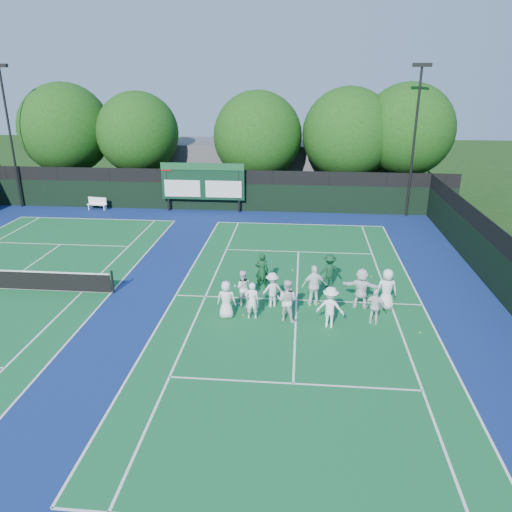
{
  "coord_description": "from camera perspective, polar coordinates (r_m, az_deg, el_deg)",
  "views": [
    {
      "loc": [
        0.07,
        -19.24,
        9.51
      ],
      "look_at": [
        -2.0,
        3.0,
        1.3
      ],
      "focal_mm": 35.0,
      "sensor_mm": 36.0,
      "label": 1
    }
  ],
  "objects": [
    {
      "name": "player_back_0",
      "position": [
        21.63,
        -1.56,
        -3.62
      ],
      "size": [
        0.82,
        0.68,
        1.57
      ],
      "primitive_type": "imported",
      "rotation": [
        0.0,
        0.0,
        3.26
      ],
      "color": "white",
      "rests_on": "ground"
    },
    {
      "name": "coach_left",
      "position": [
        23.23,
        0.68,
        -1.69
      ],
      "size": [
        0.65,
        0.45,
        1.72
      ],
      "primitive_type": "imported",
      "rotation": [
        0.0,
        0.0,
        3.2
      ],
      "color": "#0F391C",
      "rests_on": "ground"
    },
    {
      "name": "tree_e",
      "position": [
        39.82,
        17.1,
        13.36
      ],
      "size": [
        6.86,
        6.86,
        8.98
      ],
      "color": "black",
      "rests_on": "ground"
    },
    {
      "name": "light_pole_left",
      "position": [
        40.93,
        -26.49,
        13.66
      ],
      "size": [
        1.2,
        0.3,
        10.12
      ],
      "color": "black",
      "rests_on": "ground"
    },
    {
      "name": "tennis_ball_1",
      "position": [
        25.38,
        13.04,
        -2.29
      ],
      "size": [
        0.07,
        0.07,
        0.07
      ],
      "primitive_type": "sphere",
      "color": "#BACB17",
      "rests_on": "ground"
    },
    {
      "name": "player_back_2",
      "position": [
        21.62,
        6.66,
        -3.38
      ],
      "size": [
        1.15,
        0.69,
        1.83
      ],
      "primitive_type": "imported",
      "rotation": [
        0.0,
        0.0,
        3.38
      ],
      "color": "white",
      "rests_on": "ground"
    },
    {
      "name": "light_pole_right",
      "position": [
        35.87,
        17.8,
        14.12
      ],
      "size": [
        1.2,
        0.3,
        10.12
      ],
      "color": "black",
      "rests_on": "ground"
    },
    {
      "name": "scoreboard",
      "position": [
        36.29,
        -6.12,
        8.43
      ],
      "size": [
        6.0,
        0.21,
        3.55
      ],
      "color": "black",
      "rests_on": "ground"
    },
    {
      "name": "tennis_ball_2",
      "position": [
        20.62,
        18.22,
        -8.3
      ],
      "size": [
        0.07,
        0.07,
        0.07
      ],
      "primitive_type": "sphere",
      "color": "#BACB17",
      "rests_on": "ground"
    },
    {
      "name": "player_front_0",
      "position": [
        20.51,
        -3.42,
        -4.98
      ],
      "size": [
        0.79,
        0.51,
        1.61
      ],
      "primitive_type": "imported",
      "rotation": [
        0.0,
        0.0,
        3.14
      ],
      "color": "white",
      "rests_on": "ground"
    },
    {
      "name": "tree_a",
      "position": [
        43.25,
        -20.71,
        13.21
      ],
      "size": [
        7.08,
        7.08,
        8.93
      ],
      "color": "black",
      "rests_on": "ground"
    },
    {
      "name": "near_court",
      "position": [
        22.36,
        4.65,
        -5.03
      ],
      "size": [
        11.05,
        23.85,
        0.01
      ],
      "color": "#125B2D",
      "rests_on": "ground"
    },
    {
      "name": "tennis_ball_4",
      "position": [
        25.6,
        4.19,
        -1.61
      ],
      "size": [
        0.07,
        0.07,
        0.07
      ],
      "primitive_type": "sphere",
      "color": "#BACB17",
      "rests_on": "ground"
    },
    {
      "name": "tennis_ball_0",
      "position": [
        20.92,
        -1.46,
        -6.77
      ],
      "size": [
        0.07,
        0.07,
        0.07
      ],
      "primitive_type": "sphere",
      "color": "#BACB17",
      "rests_on": "ground"
    },
    {
      "name": "clubhouse",
      "position": [
        43.94,
        2.58,
        10.32
      ],
      "size": [
        18.0,
        6.0,
        4.0
      ],
      "primitive_type": "cube",
      "color": "#515156",
      "rests_on": "ground"
    },
    {
      "name": "tree_d",
      "position": [
        39.24,
        10.71,
        13.3
      ],
      "size": [
        6.9,
        6.9,
        8.67
      ],
      "color": "black",
      "rests_on": "ground"
    },
    {
      "name": "player_front_1",
      "position": [
        20.38,
        -0.46,
        -5.12
      ],
      "size": [
        0.61,
        0.42,
        1.6
      ],
      "primitive_type": "imported",
      "rotation": [
        0.0,
        0.0,
        3.21
      ],
      "color": "white",
      "rests_on": "ground"
    },
    {
      "name": "player_front_3",
      "position": [
        19.93,
        8.48,
        -5.81
      ],
      "size": [
        1.2,
        0.82,
        1.71
      ],
      "primitive_type": "imported",
      "rotation": [
        0.0,
        0.0,
        2.96
      ],
      "color": "white",
      "rests_on": "ground"
    },
    {
      "name": "player_back_1",
      "position": [
        21.42,
        1.86,
        -3.88
      ],
      "size": [
        1.16,
        0.93,
        1.57
      ],
      "primitive_type": "imported",
      "rotation": [
        0.0,
        0.0,
        3.54
      ],
      "color": "silver",
      "rests_on": "ground"
    },
    {
      "name": "player_back_3",
      "position": [
        21.76,
        11.94,
        -3.61
      ],
      "size": [
        1.73,
        0.83,
        1.79
      ],
      "primitive_type": "imported",
      "rotation": [
        0.0,
        0.0,
        2.95
      ],
      "color": "white",
      "rests_on": "ground"
    },
    {
      "name": "tennis_ball_5",
      "position": [
        22.11,
        7.15,
        -5.37
      ],
      "size": [
        0.07,
        0.07,
        0.07
      ],
      "primitive_type": "sphere",
      "color": "#BACB17",
      "rests_on": "ground"
    },
    {
      "name": "coach_right",
      "position": [
        23.56,
        8.38,
        -1.7
      ],
      "size": [
        1.17,
        0.84,
        1.63
      ],
      "primitive_type": "imported",
      "rotation": [
        0.0,
        0.0,
        3.38
      ],
      "color": "#0F391F",
      "rests_on": "ground"
    },
    {
      "name": "tree_b",
      "position": [
        41.11,
        -13.11,
        13.31
      ],
      "size": [
        6.34,
        6.34,
        8.29
      ],
      "color": "black",
      "rests_on": "ground"
    },
    {
      "name": "bench",
      "position": [
        38.78,
        -17.68,
        5.78
      ],
      "size": [
        1.5,
        0.61,
        0.92
      ],
      "color": "white",
      "rests_on": "ground"
    },
    {
      "name": "court_apron",
      "position": [
        23.17,
        -10.39,
        -4.39
      ],
      "size": [
        34.0,
        32.0,
        0.01
      ],
      "primitive_type": "cube",
      "color": "navy",
      "rests_on": "ground"
    },
    {
      "name": "player_back_4",
      "position": [
        21.89,
        14.71,
        -3.69
      ],
      "size": [
        0.91,
        0.63,
        1.8
      ],
      "primitive_type": "imported",
      "rotation": [
        0.0,
        0.0,
        3.2
      ],
      "color": "white",
      "rests_on": "ground"
    },
    {
      "name": "player_front_4",
      "position": [
        20.54,
        13.46,
        -5.64
      ],
      "size": [
        0.96,
        0.64,
        1.51
      ],
      "primitive_type": "imported",
      "rotation": [
        0.0,
        0.0,
        2.8
      ],
      "color": "white",
      "rests_on": "ground"
    },
    {
      "name": "divider_fence_right",
      "position": [
        23.58,
        27.19,
        -2.39
      ],
      "size": [
        0.08,
        32.0,
        3.0
      ],
      "color": "black",
      "rests_on": "ground"
    },
    {
      "name": "tree_c",
      "position": [
        39.25,
        0.42,
        13.31
      ],
      "size": [
        6.76,
        6.76,
        8.37
      ],
      "color": "black",
      "rests_on": "ground"
    },
    {
      "name": "player_front_2",
      "position": [
        20.25,
        3.55,
        -5.06
      ],
      "size": [
        1.03,
        0.91,
        1.78
      ],
      "primitive_type": "imported",
      "rotation": [
        0.0,
        0.0,
        2.83
      ],
      "color": "white",
      "rests_on": "ground"
    },
    {
      "name": "back_fence",
      "position": [
        36.68,
        -4.38,
        7.28
      ],
      "size": [
        34.0,
        0.08,
        3.0
      ],
      "color": "black",
      "rests_on": "ground"
    },
    {
      "name": "ground",
      "position": [
        21.47,
        4.61,
        -6.19
      ],
      "size": [
        120.0,
        120.0,
        0.0
      ],
      "primitive_type": "plane",
      "color": "#15330E",
      "rests_on": "ground"
    }
  ]
}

